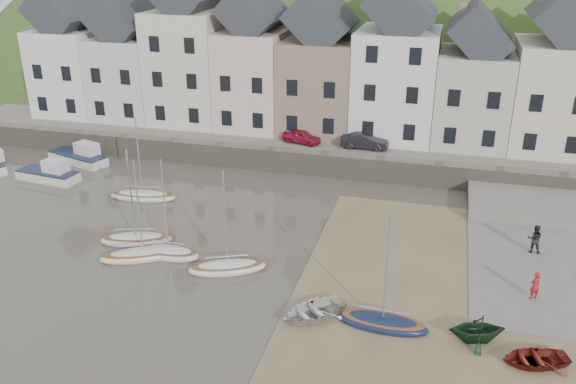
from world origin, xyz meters
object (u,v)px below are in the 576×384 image
(sailboat_0, at_px, (143,196))
(rowboat_red, at_px, (534,358))
(person_red, at_px, (535,285))
(car_left, at_px, (302,137))
(person_dark, at_px, (535,239))
(rowboat_green, at_px, (477,329))
(car_right, at_px, (365,141))
(rowboat_white, at_px, (313,311))

(sailboat_0, bearing_deg, rowboat_red, -25.30)
(person_red, height_order, car_left, car_left)
(sailboat_0, relative_size, person_dark, 3.60)
(sailboat_0, bearing_deg, person_red, -14.26)
(rowboat_green, height_order, car_right, car_right)
(person_red, distance_m, car_right, 20.74)
(rowboat_red, distance_m, car_left, 27.92)
(rowboat_red, height_order, person_red, person_red)
(person_dark, height_order, car_right, car_right)
(rowboat_white, distance_m, rowboat_green, 7.79)
(rowboat_green, height_order, car_left, car_left)
(rowboat_green, xyz_separation_m, car_right, (-8.52, 21.64, 1.48))
(car_left, bearing_deg, rowboat_red, -129.82)
(rowboat_white, distance_m, person_red, 11.62)
(person_red, height_order, car_right, car_right)
(sailboat_0, distance_m, person_red, 26.63)
(person_red, height_order, person_dark, person_dark)
(rowboat_red, bearing_deg, rowboat_white, -113.26)
(person_red, xyz_separation_m, car_right, (-11.44, 17.25, 1.33))
(rowboat_green, distance_m, car_left, 25.69)
(rowboat_red, distance_m, car_right, 25.24)
(person_red, relative_size, person_dark, 0.89)
(car_left, distance_m, car_right, 5.25)
(sailboat_0, xyz_separation_m, car_left, (9.11, 10.69, 1.90))
(rowboat_white, distance_m, car_right, 21.84)
(rowboat_green, distance_m, rowboat_red, 2.67)
(rowboat_white, bearing_deg, rowboat_red, 39.72)
(person_dark, xyz_separation_m, car_left, (-17.18, 11.94, 1.16))
(rowboat_green, height_order, person_dark, person_dark)
(person_dark, bearing_deg, rowboat_white, 46.30)
(rowboat_white, bearing_deg, person_dark, 86.05)
(rowboat_white, xyz_separation_m, person_dark, (11.19, 9.81, 0.58))
(rowboat_white, height_order, car_right, car_right)
(person_dark, bearing_deg, sailboat_0, 2.35)
(person_red, relative_size, car_left, 0.48)
(person_dark, xyz_separation_m, car_right, (-11.93, 11.94, 1.23))
(rowboat_white, bearing_deg, rowboat_green, 45.65)
(rowboat_green, height_order, person_red, person_red)
(sailboat_0, xyz_separation_m, person_red, (25.80, -6.56, 0.64))
(rowboat_red, relative_size, car_left, 0.91)
(sailboat_0, distance_m, car_left, 14.17)
(sailboat_0, xyz_separation_m, rowboat_white, (15.10, -11.06, 0.16))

